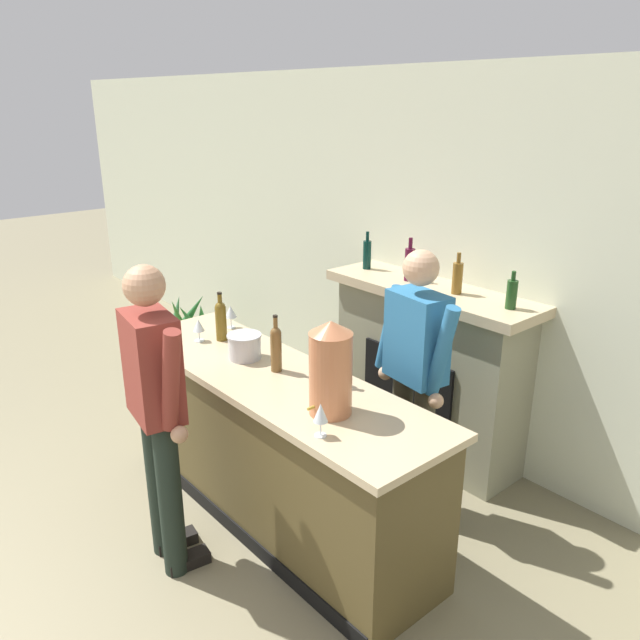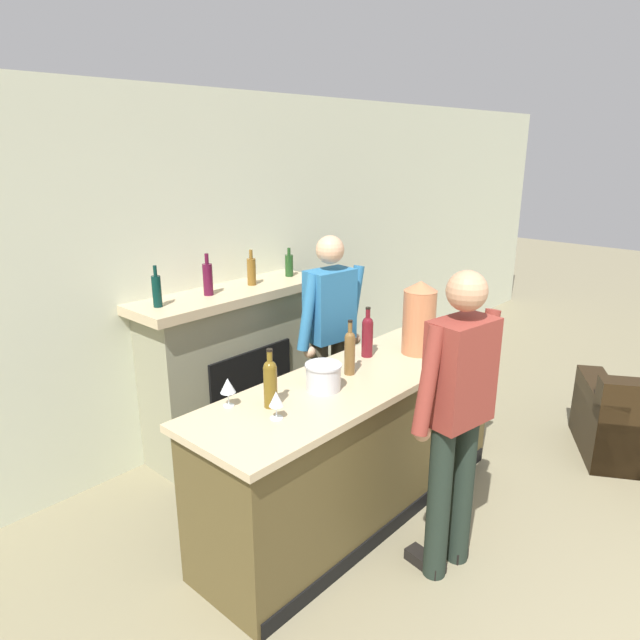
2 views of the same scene
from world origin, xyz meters
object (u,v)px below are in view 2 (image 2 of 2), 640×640
Objects in this scene: armchair_black at (640,427)px; copper_dispenser at (419,317)px; wine_glass_front_right at (276,400)px; wine_bottle_cabernet_heavy at (270,381)px; wine_glass_front_left at (228,386)px; person_customer at (456,414)px; wine_bottle_port_short at (350,351)px; wine_bottle_chardonnay_pale at (367,335)px; ice_bucket_steel at (323,377)px; person_bartender at (330,336)px; wine_glass_mid_counter at (455,337)px; fireplace_stone at (233,366)px.

copper_dispenser is (-1.41, 1.15, 0.97)m from armchair_black.
copper_dispenser reaches higher than wine_glass_front_right.
wine_bottle_cabernet_heavy is 0.23m from wine_glass_front_left.
person_customer is 0.95m from copper_dispenser.
wine_bottle_chardonnay_pale is at bearing 18.92° from wine_bottle_port_short.
wine_bottle_chardonnay_pale reaches higher than ice_bucket_steel.
person_customer is at bearing -111.71° from wine_bottle_chardonnay_pale.
person_bartender is 0.60m from wine_bottle_chardonnay_pale.
armchair_black is 0.64× the size of person_bartender.
wine_bottle_port_short is at bearing -130.34° from person_bartender.
wine_glass_front_right is 1.49m from wine_glass_mid_counter.
wine_bottle_chardonnay_pale reaches higher than wine_glass_mid_counter.
armchair_black is 2.17× the size of copper_dispenser.
ice_bucket_steel is at bearing 109.12° from person_customer.
wine_glass_mid_counter is at bearing -14.42° from ice_bucket_steel.
person_customer reaches higher than wine_bottle_port_short.
fireplace_stone is 3.20× the size of copper_dispenser.
person_customer reaches higher than armchair_black.
armchair_black is 6.31× the size of wine_glass_mid_counter.
wine_glass_front_left is at bearing -129.80° from fireplace_stone.
wine_bottle_port_short is at bearing 87.81° from person_customer.
wine_bottle_cabernet_heavy is 0.15m from wine_glass_front_right.
wine_bottle_cabernet_heavy is (-0.62, 0.79, 0.16)m from person_customer.
armchair_black is 2.72m from ice_bucket_steel.
wine_bottle_cabernet_heavy is 0.65m from wine_bottle_port_short.
wine_bottle_port_short is at bearing 148.05° from armchair_black.
ice_bucket_steel is 1.07m from wine_glass_mid_counter.
fireplace_stone is 7.51× the size of ice_bucket_steel.
wine_bottle_port_short is 0.82m from wine_glass_front_left.
armchair_black is 1.79m from wine_glass_mid_counter.
person_bartender reaches higher than wine_glass_mid_counter.
copper_dispenser is 1.26m from wine_bottle_cabernet_heavy.
wine_glass_front_right is (-0.08, -0.13, -0.04)m from wine_bottle_cabernet_heavy.
copper_dispenser reaches higher than wine_bottle_port_short.
wine_bottle_cabernet_heavy is at bearing -120.84° from fireplace_stone.
ice_bucket_steel is 0.62m from wine_bottle_chardonnay_pale.
fireplace_stone is 1.29m from wine_bottle_chardonnay_pale.
wine_bottle_port_short reaches higher than wine_bottle_chardonnay_pale.
fireplace_stone is 0.92× the size of person_customer.
wine_glass_front_right is at bearing -149.78° from person_bartender.
wine_glass_front_left is at bearing 167.70° from copper_dispenser.
armchair_black is 3.08m from wine_bottle_cabernet_heavy.
wine_glass_mid_counter reaches higher than wine_glass_front_left.
fireplace_stone is 1.77m from wine_glass_mid_counter.
wine_bottle_chardonnay_pale is 0.60m from wine_glass_mid_counter.
copper_dispenser is at bearing -37.08° from wine_bottle_chardonnay_pale.
wine_bottle_cabernet_heavy is at bearing -152.80° from person_bartender.
person_bartender reaches higher than armchair_black.
ice_bucket_steel is (-0.39, -1.32, 0.41)m from fireplace_stone.
ice_bucket_steel is at bearing -173.00° from wine_bottle_port_short.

